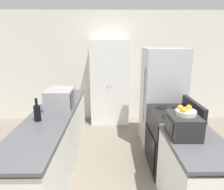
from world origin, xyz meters
The scene contains 10 objects.
wall_back centered at (0.00, 3.58, 1.30)m, with size 7.00×0.06×2.60m.
counter_left centered at (-0.88, 1.51, 0.44)m, with size 0.60×2.82×0.91m.
counter_right centered at (0.88, 0.59, 0.44)m, with size 0.60×0.97×0.91m.
pantry_cabinet centered at (-0.03, 3.30, 0.97)m, with size 0.88×0.48×1.93m.
stove centered at (0.90, 1.49, 0.47)m, with size 0.66×0.80×1.07m.
refrigerator centered at (0.94, 2.29, 0.90)m, with size 0.74×0.73×1.80m.
microwave centered at (-0.80, 1.70, 1.07)m, with size 0.40×0.49×0.30m.
wine_bottle centered at (-0.98, 1.18, 1.03)m, with size 0.09×0.09×0.31m.
toaster_oven centered at (0.76, 0.74, 1.04)m, with size 0.31×0.40×0.24m.
fruit_bowl centered at (0.78, 0.75, 1.19)m, with size 0.22×0.22×0.10m.
Camera 1 is at (-0.05, -1.27, 1.93)m, focal length 32.00 mm.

